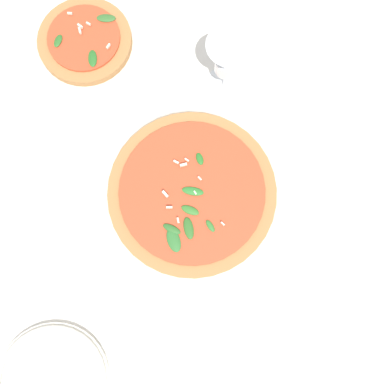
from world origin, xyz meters
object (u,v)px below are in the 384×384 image
at_px(pizza_personal_side, 86,42).
at_px(side_plate_white, 52,382).
at_px(pizza_arugula_main, 192,194).
at_px(wine_glass, 228,60).

relative_size(pizza_personal_side, side_plate_white, 1.04).
height_order(pizza_arugula_main, side_plate_white, pizza_arugula_main).
xyz_separation_m(pizza_arugula_main, pizza_personal_side, (-0.22, -0.31, -0.00)).
bearing_deg(pizza_arugula_main, wine_glass, -175.93).
bearing_deg(pizza_personal_side, wine_glass, 93.12).
distance_m(pizza_personal_side, side_plate_white, 0.65).
bearing_deg(side_plate_white, pizza_arugula_main, 163.92).
xyz_separation_m(pizza_arugula_main, side_plate_white, (0.40, -0.12, -0.01)).
xyz_separation_m(pizza_personal_side, side_plate_white, (0.62, 0.20, -0.01)).
height_order(wine_glass, side_plate_white, wine_glass).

